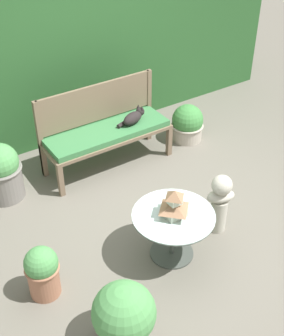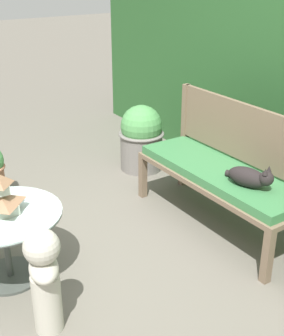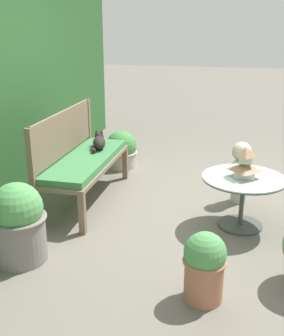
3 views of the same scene
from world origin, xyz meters
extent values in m
plane|color=#666056|center=(0.00, 0.00, 0.00)|extent=(30.00, 30.00, 0.00)
cube|color=brown|center=(-0.82, 0.85, 0.20)|extent=(0.06, 0.06, 0.40)
cube|color=brown|center=(0.70, 0.85, 0.20)|extent=(0.06, 0.06, 0.40)
cube|color=brown|center=(-0.82, 1.32, 0.20)|extent=(0.06, 0.06, 0.40)
cube|color=brown|center=(-0.06, 1.08, 0.42)|extent=(1.58, 0.53, 0.04)
cube|color=#387542|center=(-0.06, 1.08, 0.48)|extent=(1.52, 0.49, 0.07)
cube|color=brown|center=(-0.82, 1.33, 0.50)|extent=(0.06, 0.06, 1.00)
cube|color=brown|center=(-0.06, 1.33, 0.77)|extent=(1.52, 0.04, 0.47)
ellipsoid|color=black|center=(0.28, 1.04, 0.58)|extent=(0.33, 0.23, 0.14)
sphere|color=black|center=(0.41, 1.09, 0.61)|extent=(0.11, 0.11, 0.11)
cone|color=black|center=(0.41, 1.11, 0.68)|extent=(0.04, 0.04, 0.05)
cone|color=black|center=(0.42, 1.06, 0.68)|extent=(0.04, 0.04, 0.05)
cylinder|color=black|center=(0.14, 1.06, 0.54)|extent=(0.17, 0.10, 0.05)
cylinder|color=#424742|center=(-0.32, -0.60, 0.01)|extent=(0.43, 0.43, 0.02)
cylinder|color=#424742|center=(-0.32, -0.60, 0.25)|extent=(0.04, 0.04, 0.50)
cylinder|color=silver|center=(-0.32, -0.60, 0.51)|extent=(0.79, 0.79, 0.01)
torus|color=#424742|center=(-0.32, -0.60, 0.49)|extent=(0.79, 0.79, 0.02)
cube|color=#B2BCA8|center=(-0.32, -0.60, 0.55)|extent=(0.19, 0.19, 0.07)
pyramid|color=#936B4C|center=(-0.32, -0.60, 0.62)|extent=(0.25, 0.25, 0.07)
cylinder|color=#B7B2A3|center=(0.30, -0.57, 0.19)|extent=(0.17, 0.17, 0.38)
ellipsoid|color=#B7B2A3|center=(0.30, -0.57, 0.44)|extent=(0.33, 0.25, 0.12)
sphere|color=#B7B2A3|center=(0.30, -0.57, 0.58)|extent=(0.21, 0.21, 0.21)
cylinder|color=slate|center=(-1.37, 1.19, 0.20)|extent=(0.44, 0.44, 0.40)
torus|color=slate|center=(-1.37, 1.19, 0.39)|extent=(0.47, 0.47, 0.03)
sphere|color=#4C8E4C|center=(-1.37, 1.19, 0.47)|extent=(0.43, 0.43, 0.43)
camera|label=1|loc=(-2.38, -3.18, 3.42)|focal=50.00mm
camera|label=2|loc=(2.43, -1.31, 2.05)|focal=50.00mm
camera|label=3|loc=(-4.17, -0.51, 1.91)|focal=45.00mm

